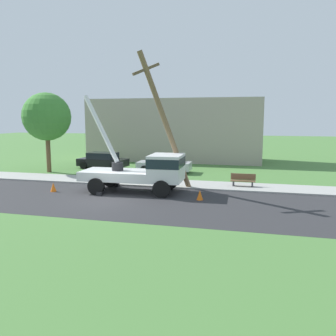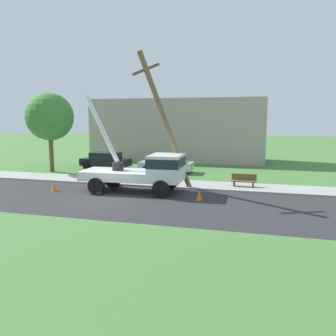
# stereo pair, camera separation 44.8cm
# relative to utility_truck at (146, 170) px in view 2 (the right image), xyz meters

# --- Properties ---
(ground_plane) EXTENTS (120.00, 120.00, 0.00)m
(ground_plane) POSITION_rel_utility_truck_xyz_m (-1.68, 9.68, -1.41)
(ground_plane) COLOR #477538
(road_asphalt) EXTENTS (80.00, 7.73, 0.01)m
(road_asphalt) POSITION_rel_utility_truck_xyz_m (-1.68, -2.32, -1.40)
(road_asphalt) COLOR #2B2B2D
(road_asphalt) RESTS_ON ground
(sidewalk_strip) EXTENTS (80.00, 2.74, 0.10)m
(sidewalk_strip) POSITION_rel_utility_truck_xyz_m (-1.68, 2.92, -1.36)
(sidewalk_strip) COLOR #9E9E99
(sidewalk_strip) RESTS_ON ground
(utility_truck) EXTENTS (6.86, 3.21, 5.98)m
(utility_truck) POSITION_rel_utility_truck_xyz_m (0.00, 0.00, 0.00)
(utility_truck) COLOR silver
(utility_truck) RESTS_ON ground
(leaning_utility_pole) EXTENTS (3.08, 3.00, 8.43)m
(leaning_utility_pole) POSITION_rel_utility_truck_xyz_m (1.04, 0.72, 2.90)
(leaning_utility_pole) COLOR brown
(leaning_utility_pole) RESTS_ON ground
(traffic_cone_ahead) EXTENTS (0.36, 0.36, 0.56)m
(traffic_cone_ahead) POSITION_rel_utility_truck_xyz_m (3.53, -1.18, -1.13)
(traffic_cone_ahead) COLOR orange
(traffic_cone_ahead) RESTS_ON ground
(traffic_cone_behind) EXTENTS (0.36, 0.36, 0.56)m
(traffic_cone_behind) POSITION_rel_utility_truck_xyz_m (-5.60, -1.21, -1.13)
(traffic_cone_behind) COLOR orange
(traffic_cone_behind) RESTS_ON ground
(parked_sedan_black) EXTENTS (4.52, 2.23, 1.42)m
(parked_sedan_black) POSITION_rel_utility_truck_xyz_m (-6.85, 8.77, -0.70)
(parked_sedan_black) COLOR black
(parked_sedan_black) RESTS_ON ground
(parked_sedan_silver) EXTENTS (4.44, 2.09, 1.42)m
(parked_sedan_silver) POSITION_rel_utility_truck_xyz_m (-0.92, 7.86, -0.70)
(parked_sedan_silver) COLOR #B7B7BF
(parked_sedan_silver) RESTS_ON ground
(park_bench) EXTENTS (1.60, 0.45, 0.90)m
(park_bench) POSITION_rel_utility_truck_xyz_m (5.70, 2.98, -0.95)
(park_bench) COLOR brown
(park_bench) RESTS_ON ground
(roadside_tree_near) EXTENTS (3.92, 3.92, 6.55)m
(roadside_tree_near) POSITION_rel_utility_truck_xyz_m (-10.30, 5.66, 3.16)
(roadside_tree_near) COLOR brown
(roadside_tree_near) RESTS_ON ground
(lowrise_building_backdrop) EXTENTS (18.00, 6.00, 6.40)m
(lowrise_building_backdrop) POSITION_rel_utility_truck_xyz_m (-1.99, 16.62, 1.79)
(lowrise_building_backdrop) COLOR #A5998C
(lowrise_building_backdrop) RESTS_ON ground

